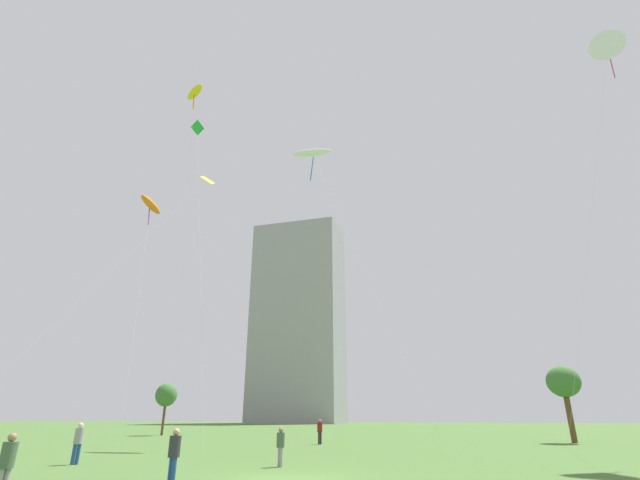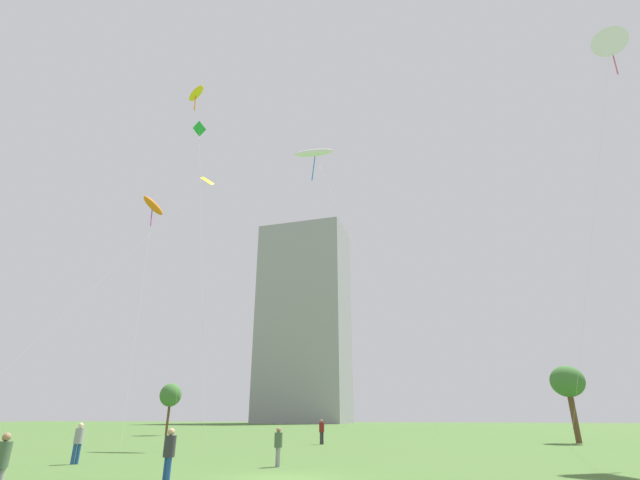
# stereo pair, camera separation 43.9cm
# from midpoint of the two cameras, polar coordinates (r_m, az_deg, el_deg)

# --- Properties ---
(ground) EXTENTS (280.00, 280.00, 0.00)m
(ground) POSITION_cam_midpoint_polar(r_m,az_deg,el_deg) (17.59, -4.18, -28.20)
(ground) COLOR #476B30
(person_standing_1) EXTENTS (0.35, 0.35, 1.59)m
(person_standing_1) POSITION_cam_midpoint_polar(r_m,az_deg,el_deg) (21.83, -4.70, -24.43)
(person_standing_1) COLOR gray
(person_standing_1) RESTS_ON ground
(person_standing_2) EXTENTS (0.38, 0.38, 1.69)m
(person_standing_2) POSITION_cam_midpoint_polar(r_m,az_deg,el_deg) (16.92, -17.88, -24.27)
(person_standing_2) COLOR #1E478C
(person_standing_2) RESTS_ON ground
(person_standing_3) EXTENTS (0.39, 0.39, 1.77)m
(person_standing_3) POSITION_cam_midpoint_polar(r_m,az_deg,el_deg) (25.42, -27.92, -21.56)
(person_standing_3) COLOR #1E478C
(person_standing_3) RESTS_ON ground
(person_standing_4) EXTENTS (0.37, 0.37, 1.66)m
(person_standing_4) POSITION_cam_midpoint_polar(r_m,az_deg,el_deg) (15.55, -34.80, -22.13)
(person_standing_4) COLOR gray
(person_standing_4) RESTS_ON ground
(person_standing_5) EXTENTS (0.40, 0.40, 1.80)m
(person_standing_5) POSITION_cam_midpoint_polar(r_m,az_deg,el_deg) (37.87, 0.58, -23.00)
(person_standing_5) COLOR #2D2D33
(person_standing_5) RESTS_ON ground
(kite_flying_0) EXTENTS (9.71, 3.91, 31.82)m
(kite_flying_0) POSITION_cam_midpoint_polar(r_m,az_deg,el_deg) (46.93, 33.24, 19.81)
(kite_flying_0) COLOR silver
(kite_flying_0) RESTS_ON ground
(kite_flying_1) EXTENTS (4.81, 6.76, 21.08)m
(kite_flying_1) POSITION_cam_midpoint_polar(r_m,az_deg,el_deg) (44.55, -20.20, 4.08)
(kite_flying_1) COLOR silver
(kite_flying_1) RESTS_ON ground
(kite_flying_2) EXTENTS (11.95, 6.23, 26.78)m
(kite_flying_2) POSITION_cam_midpoint_polar(r_m,az_deg,el_deg) (45.22, -0.53, 11.00)
(kite_flying_2) COLOR silver
(kite_flying_2) RESTS_ON ground
(kite_flying_4) EXTENTS (2.24, 4.74, 29.91)m
(kite_flying_4) POSITION_cam_midpoint_polar(r_m,az_deg,el_deg) (44.11, -15.19, 17.49)
(kite_flying_4) COLOR silver
(kite_flying_4) RESTS_ON ground
(kite_flying_5) EXTENTS (6.90, 6.28, 28.65)m
(kite_flying_5) POSITION_cam_midpoint_polar(r_m,az_deg,el_deg) (46.41, -14.82, 13.05)
(kite_flying_5) COLOR silver
(kite_flying_5) RESTS_ON ground
(kite_flying_6) EXTENTS (5.10, 11.33, 16.83)m
(kite_flying_6) POSITION_cam_midpoint_polar(r_m,az_deg,el_deg) (30.10, -14.05, 7.01)
(kite_flying_6) COLOR silver
(kite_flying_6) RESTS_ON ground
(park_tree_0) EXTENTS (2.70, 2.70, 6.02)m
(park_tree_0) POSITION_cam_midpoint_polar(r_m,az_deg,el_deg) (44.66, 29.24, -15.56)
(park_tree_0) COLOR brown
(park_tree_0) RESTS_ON ground
(park_tree_1) EXTENTS (2.42, 2.42, 5.55)m
(park_tree_1) POSITION_cam_midpoint_polar(r_m,az_deg,el_deg) (57.24, -18.27, -18.26)
(park_tree_1) COLOR brown
(park_tree_1) RESTS_ON ground
(distant_highrise_0) EXTENTS (26.70, 17.72, 57.97)m
(distant_highrise_0) POSITION_cam_midpoint_polar(r_m,az_deg,el_deg) (137.23, -1.95, -10.09)
(distant_highrise_0) COLOR #939399
(distant_highrise_0) RESTS_ON ground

